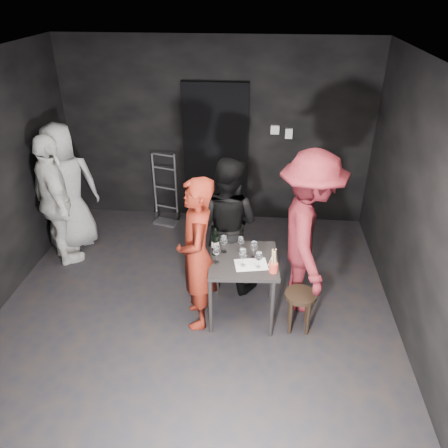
# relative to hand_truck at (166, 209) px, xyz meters

# --- Properties ---
(floor) EXTENTS (4.50, 5.00, 0.02)m
(floor) POSITION_rel_hand_truck_xyz_m (0.76, -2.24, -0.21)
(floor) COLOR black
(floor) RESTS_ON ground
(ceiling) EXTENTS (4.50, 5.00, 0.02)m
(ceiling) POSITION_rel_hand_truck_xyz_m (0.76, -2.24, 2.49)
(ceiling) COLOR silver
(ceiling) RESTS_ON ground
(wall_back) EXTENTS (4.50, 0.04, 2.70)m
(wall_back) POSITION_rel_hand_truck_xyz_m (0.76, 0.26, 1.14)
(wall_back) COLOR black
(wall_back) RESTS_ON ground
(wall_right) EXTENTS (0.04, 5.00, 2.70)m
(wall_right) POSITION_rel_hand_truck_xyz_m (3.01, -2.24, 1.14)
(wall_right) COLOR black
(wall_right) RESTS_ON ground
(doorway) EXTENTS (0.95, 0.10, 2.10)m
(doorway) POSITION_rel_hand_truck_xyz_m (0.76, 0.20, 0.84)
(doorway) COLOR black
(doorway) RESTS_ON ground
(wallbox_upper) EXTENTS (0.12, 0.06, 0.12)m
(wallbox_upper) POSITION_rel_hand_truck_xyz_m (1.61, 0.21, 1.24)
(wallbox_upper) COLOR #B7B7B2
(wallbox_upper) RESTS_ON wall_back
(wallbox_lower) EXTENTS (0.10, 0.06, 0.14)m
(wallbox_lower) POSITION_rel_hand_truck_xyz_m (1.81, 0.21, 1.19)
(wallbox_lower) COLOR #B7B7B2
(wallbox_lower) RESTS_ON wall_back
(hand_truck) EXTENTS (0.37, 0.32, 1.10)m
(hand_truck) POSITION_rel_hand_truck_xyz_m (0.00, 0.00, 0.00)
(hand_truck) COLOR #B2B2B7
(hand_truck) RESTS_ON floor
(tasting_table) EXTENTS (0.72, 0.72, 0.75)m
(tasting_table) POSITION_rel_hand_truck_xyz_m (1.30, -2.06, 0.45)
(tasting_table) COLOR black
(tasting_table) RESTS_ON floor
(stool) EXTENTS (0.34, 0.34, 0.47)m
(stool) POSITION_rel_hand_truck_xyz_m (1.91, -2.24, 0.17)
(stool) COLOR black
(stool) RESTS_ON floor
(server_red) EXTENTS (0.59, 0.78, 1.95)m
(server_red) POSITION_rel_hand_truck_xyz_m (0.82, -2.19, 0.77)
(server_red) COLOR maroon
(server_red) RESTS_ON floor
(woman_black) EXTENTS (0.99, 0.76, 1.81)m
(woman_black) POSITION_rel_hand_truck_xyz_m (1.07, -1.47, 0.70)
(woman_black) COLOR black
(woman_black) RESTS_ON floor
(man_maroon) EXTENTS (0.78, 1.55, 2.36)m
(man_maroon) POSITION_rel_hand_truck_xyz_m (1.98, -1.81, 0.97)
(man_maroon) COLOR maroon
(man_maroon) RESTS_ON floor
(bystander_cream) EXTENTS (1.18, 1.29, 2.04)m
(bystander_cream) POSITION_rel_hand_truck_xyz_m (-1.13, -1.18, 0.81)
(bystander_cream) COLOR silver
(bystander_cream) RESTS_ON floor
(bystander_grey) EXTENTS (1.14, 0.97, 2.06)m
(bystander_grey) POSITION_rel_hand_truck_xyz_m (-1.17, -0.78, 0.82)
(bystander_grey) COLOR gray
(bystander_grey) RESTS_ON floor
(tasting_mat) EXTENTS (0.37, 0.28, 0.00)m
(tasting_mat) POSITION_rel_hand_truck_xyz_m (1.38, -2.16, 0.55)
(tasting_mat) COLOR white
(tasting_mat) RESTS_ON tasting_table
(wine_glass_a) EXTENTS (0.11, 0.11, 0.22)m
(wine_glass_a) POSITION_rel_hand_truck_xyz_m (1.02, -2.16, 0.65)
(wine_glass_a) COLOR white
(wine_glass_a) RESTS_ON tasting_table
(wine_glass_b) EXTENTS (0.11, 0.11, 0.22)m
(wine_glass_b) POSITION_rel_hand_truck_xyz_m (1.08, -1.94, 0.65)
(wine_glass_b) COLOR white
(wine_glass_b) RESTS_ON tasting_table
(wine_glass_c) EXTENTS (0.09, 0.09, 0.19)m
(wine_glass_c) POSITION_rel_hand_truck_xyz_m (1.26, -1.92, 0.64)
(wine_glass_c) COLOR white
(wine_glass_c) RESTS_ON tasting_table
(wine_glass_d) EXTENTS (0.10, 0.10, 0.22)m
(wine_glass_d) POSITION_rel_hand_truck_xyz_m (1.30, -2.18, 0.66)
(wine_glass_d) COLOR white
(wine_glass_d) RESTS_ON tasting_table
(wine_glass_e) EXTENTS (0.08, 0.08, 0.20)m
(wine_glass_e) POSITION_rel_hand_truck_xyz_m (1.46, -2.20, 0.65)
(wine_glass_e) COLOR white
(wine_glass_e) RESTS_ON tasting_table
(wine_glass_f) EXTENTS (0.10, 0.10, 0.21)m
(wine_glass_f) POSITION_rel_hand_truck_xyz_m (1.40, -2.03, 0.65)
(wine_glass_f) COLOR white
(wine_glass_f) RESTS_ON tasting_table
(wine_bottle) EXTENTS (0.08, 0.08, 0.32)m
(wine_bottle) POSITION_rel_hand_truck_xyz_m (0.99, -2.00, 0.67)
(wine_bottle) COLOR black
(wine_bottle) RESTS_ON tasting_table
(breadstick_cup) EXTENTS (0.09, 0.09, 0.28)m
(breadstick_cup) POSITION_rel_hand_truck_xyz_m (1.61, -2.26, 0.67)
(breadstick_cup) COLOR red
(breadstick_cup) RESTS_ON tasting_table
(reserved_card) EXTENTS (0.10, 0.14, 0.10)m
(reserved_card) POSITION_rel_hand_truck_xyz_m (1.58, -2.12, 0.59)
(reserved_card) COLOR white
(reserved_card) RESTS_ON tasting_table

